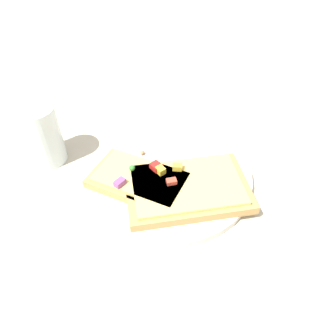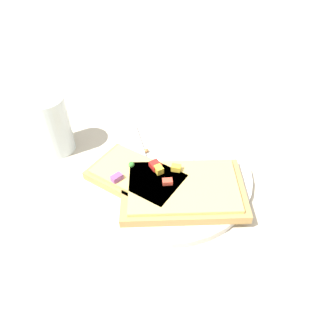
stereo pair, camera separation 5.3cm
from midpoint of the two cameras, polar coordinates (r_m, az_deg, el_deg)
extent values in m
plane|color=#BCB29E|center=(0.54, 2.78, -1.80)|extent=(4.00, 4.00, 0.00)
cylinder|color=silver|center=(0.54, 2.80, -1.36)|extent=(0.27, 0.27, 0.01)
cube|color=silver|center=(0.58, -2.36, 3.30)|extent=(0.12, 0.09, 0.01)
cube|color=silver|center=(0.51, 0.19, -3.56)|extent=(0.06, 0.05, 0.01)
cube|color=silver|center=(0.48, 0.27, -7.38)|extent=(0.03, 0.02, 0.00)
cube|color=silver|center=(0.48, 1.10, -7.20)|extent=(0.03, 0.02, 0.00)
cube|color=silver|center=(0.48, 1.93, -7.03)|extent=(0.03, 0.02, 0.00)
cube|color=silver|center=(0.48, 2.75, -6.85)|extent=(0.03, 0.02, 0.00)
cube|color=silver|center=(0.62, 3.30, 6.39)|extent=(0.07, 0.06, 0.01)
cube|color=silver|center=(0.54, 6.80, -0.16)|extent=(0.12, 0.09, 0.00)
cube|color=tan|center=(0.50, 5.68, -4.12)|extent=(0.18, 0.22, 0.01)
cube|color=#E0C16B|center=(0.49, 5.76, -3.34)|extent=(0.16, 0.19, 0.01)
cube|color=yellow|center=(0.51, 4.40, -0.13)|extent=(0.01, 0.02, 0.01)
cube|color=#D14733|center=(0.49, 3.00, -2.53)|extent=(0.02, 0.02, 0.01)
cube|color=yellow|center=(0.50, 1.39, -0.40)|extent=(0.02, 0.02, 0.01)
cube|color=tan|center=(0.52, -2.24, -2.00)|extent=(0.12, 0.17, 0.01)
cube|color=#E0C16B|center=(0.51, -2.27, -1.22)|extent=(0.10, 0.15, 0.01)
sphere|color=#388433|center=(0.51, -3.48, 0.46)|extent=(0.01, 0.01, 0.01)
cube|color=#934C8E|center=(0.50, -5.92, -1.82)|extent=(0.02, 0.02, 0.01)
cube|color=red|center=(0.51, 0.74, 0.31)|extent=(0.02, 0.02, 0.01)
sphere|color=#B4804E|center=(0.53, -7.26, -1.19)|extent=(0.01, 0.01, 0.01)
sphere|color=tan|center=(0.58, -6.02, 3.65)|extent=(0.01, 0.01, 0.01)
sphere|color=#BD804B|center=(0.57, -1.17, 2.94)|extent=(0.01, 0.01, 0.01)
cylinder|color=silver|center=(0.59, -17.19, 7.18)|extent=(0.06, 0.06, 0.11)
camera|label=1|loc=(0.03, -87.13, 2.75)|focal=35.00mm
camera|label=2|loc=(0.03, 92.87, -2.75)|focal=35.00mm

